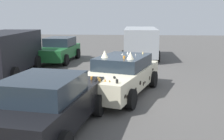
{
  "coord_description": "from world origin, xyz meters",
  "views": [
    {
      "loc": [
        -9.76,
        -0.51,
        2.89
      ],
      "look_at": [
        0.0,
        0.3,
        0.9
      ],
      "focal_mm": 43.91,
      "sensor_mm": 36.0,
      "label": 1
    }
  ],
  "objects": [
    {
      "name": "parked_sedan_near_right",
      "position": [
        5.66,
        7.4,
        0.72
      ],
      "size": [
        4.11,
        2.35,
        1.4
      ],
      "rotation": [
        0.0,
        0.0,
        3.26
      ],
      "color": "#5B1419",
      "rests_on": "ground"
    },
    {
      "name": "parked_van_row_back_far",
      "position": [
        2.71,
        5.7,
        1.17
      ],
      "size": [
        5.23,
        2.52,
        2.07
      ],
      "rotation": [
        0.0,
        0.0,
        3.18
      ],
      "color": "black",
      "rests_on": "ground"
    },
    {
      "name": "parked_sedan_near_left",
      "position": [
        6.91,
        4.21,
        0.74
      ],
      "size": [
        4.45,
        2.14,
        1.48
      ],
      "rotation": [
        0.0,
        0.0,
        3.09
      ],
      "color": "#1E602D",
      "rests_on": "ground"
    },
    {
      "name": "art_car_decorated",
      "position": [
        0.06,
        -0.02,
        0.72
      ],
      "size": [
        4.96,
        3.06,
        1.64
      ],
      "rotation": [
        0.0,
        0.0,
        2.84
      ],
      "color": "beige",
      "rests_on": "ground"
    },
    {
      "name": "ground_plane",
      "position": [
        0.0,
        0.0,
        0.0
      ],
      "size": [
        60.0,
        60.0,
        0.0
      ],
      "primitive_type": "plane",
      "color": "#514F4C"
    },
    {
      "name": "parked_sedan_far_right",
      "position": [
        -3.52,
        1.56,
        0.74
      ],
      "size": [
        4.38,
        2.39,
        1.47
      ],
      "rotation": [
        0.0,
        0.0,
        -0.14
      ],
      "color": "black",
      "rests_on": "ground"
    },
    {
      "name": "parked_van_row_back_center",
      "position": [
        8.56,
        -0.9,
        1.14
      ],
      "size": [
        4.98,
        2.33,
        2.01
      ],
      "rotation": [
        0.0,
        0.0,
        3.14
      ],
      "color": "#9EA3A8",
      "rests_on": "ground"
    }
  ]
}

